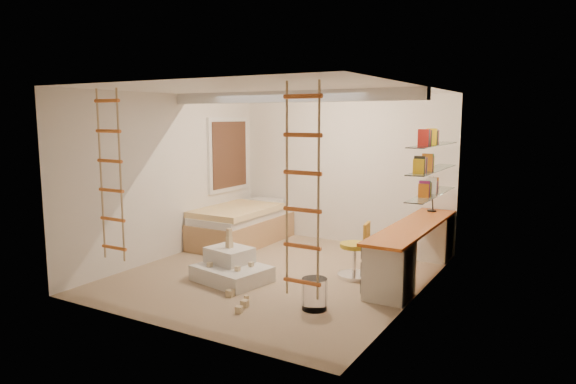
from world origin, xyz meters
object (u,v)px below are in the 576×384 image
Objects in this scene: desk at (413,248)px; swivel_chair at (356,257)px; play_platform at (231,268)px; bed at (242,225)px.

swivel_chair reaches higher than desk.
desk reaches higher than play_platform.
play_platform is (-1.45, -0.96, -0.13)m from swivel_chair.
bed is 2.66m from swivel_chair.
swivel_chair is (2.52, -0.83, -0.04)m from bed.
play_platform is at bearing -146.08° from desk.
swivel_chair is 0.73× the size of play_platform.
desk reaches higher than bed.
swivel_chair reaches higher than bed.
bed is 2.53× the size of swivel_chair.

